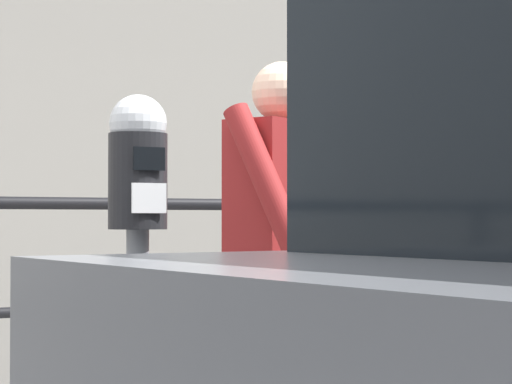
% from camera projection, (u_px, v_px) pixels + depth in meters
% --- Properties ---
extents(parking_meter, '(0.18, 0.19, 1.45)m').
position_uv_depth(parking_meter, '(138.00, 219.00, 3.17)').
color(parking_meter, slate).
rests_on(parking_meter, sidewalk_curb).
extents(pedestrian_at_meter, '(0.58, 0.56, 1.64)m').
position_uv_depth(pedestrian_at_meter, '(283.00, 258.00, 3.73)').
color(pedestrian_at_meter, black).
rests_on(pedestrian_at_meter, sidewalk_curb).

